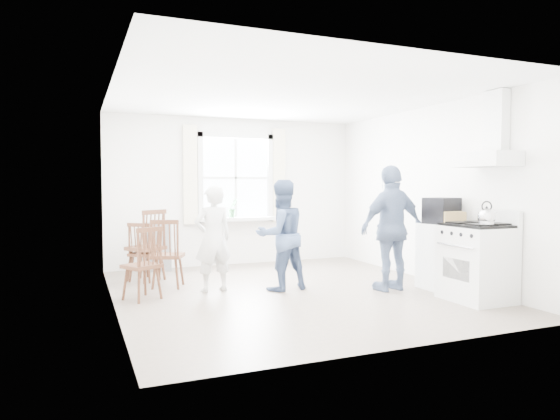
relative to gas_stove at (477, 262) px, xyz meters
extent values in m
cube|color=gray|center=(-1.91, 1.35, -0.49)|extent=(4.62, 5.12, 0.02)
cube|color=white|center=(-1.91, 3.87, 0.82)|extent=(4.62, 0.04, 2.64)
cube|color=white|center=(-1.91, -1.17, 0.82)|extent=(4.62, 0.04, 2.64)
cube|color=white|center=(-4.18, 1.35, 0.82)|extent=(0.04, 5.12, 2.64)
cube|color=white|center=(0.36, 1.35, 0.82)|extent=(0.04, 5.12, 2.64)
cube|color=white|center=(-1.91, 1.35, 2.13)|extent=(4.62, 5.12, 0.02)
cube|color=white|center=(-1.91, 3.83, 1.07)|extent=(1.20, 0.02, 1.40)
cube|color=silver|center=(-1.91, 3.80, 1.81)|extent=(1.38, 0.09, 0.09)
cube|color=silver|center=(-1.91, 3.80, 0.32)|extent=(1.38, 0.09, 0.09)
cube|color=silver|center=(-2.56, 3.80, 1.07)|extent=(0.09, 0.09, 1.58)
cube|color=silver|center=(-1.27, 3.80, 1.07)|extent=(0.09, 0.09, 1.58)
cube|color=silver|center=(-1.91, 3.73, 0.34)|extent=(1.38, 0.24, 0.06)
cube|color=#FCF0CF|center=(-2.73, 3.79, 1.12)|extent=(0.24, 0.05, 1.70)
cube|color=#FCF0CF|center=(-1.09, 3.79, 1.12)|extent=(0.24, 0.05, 1.70)
cube|color=silver|center=(0.11, 0.00, 1.26)|extent=(0.45, 0.76, 0.18)
cube|color=silver|center=(0.26, 0.00, 1.73)|extent=(0.14, 0.30, 0.76)
cube|color=slate|center=(-3.31, 3.68, -0.08)|extent=(0.40, 0.30, 0.80)
cube|color=white|center=(-0.01, 0.00, -0.02)|extent=(0.65, 0.76, 0.92)
cube|color=black|center=(-0.01, 0.00, 0.45)|extent=(0.61, 0.72, 0.03)
cube|color=white|center=(0.29, 0.00, 0.54)|extent=(0.06, 0.76, 0.20)
cylinder|color=silver|center=(-0.35, 0.00, 0.22)|extent=(0.02, 0.61, 0.02)
sphere|color=silver|center=(-0.08, -0.22, 0.57)|extent=(0.21, 0.21, 0.21)
cylinder|color=silver|center=(-0.08, -0.22, 0.51)|extent=(0.19, 0.19, 0.04)
torus|color=black|center=(-0.08, -0.22, 0.69)|extent=(0.13, 0.06, 0.13)
cube|color=silver|center=(0.07, 0.70, -0.03)|extent=(0.50, 0.55, 0.90)
cube|color=black|center=(0.04, 0.71, 0.51)|extent=(0.46, 0.43, 0.19)
cube|color=black|center=(0.04, 0.71, 0.69)|extent=(0.46, 0.43, 0.17)
cube|color=#9C7F4B|center=(0.04, 0.48, 0.51)|extent=(0.33, 0.29, 0.18)
cube|color=#442416|center=(-3.61, 2.86, 0.00)|extent=(0.62, 0.61, 0.05)
cube|color=#442416|center=(-3.50, 2.70, 0.30)|extent=(0.40, 0.30, 0.59)
cylinder|color=#442416|center=(-3.61, 2.86, -0.25)|extent=(0.04, 0.04, 0.47)
cube|color=#442416|center=(-3.38, 2.27, -0.05)|extent=(0.53, 0.52, 0.05)
cube|color=#442416|center=(-3.45, 2.11, 0.22)|extent=(0.38, 0.21, 0.53)
cylinder|color=#442416|center=(-3.38, 2.27, -0.27)|extent=(0.04, 0.04, 0.42)
cube|color=#442416|center=(-3.81, 1.63, -0.06)|extent=(0.52, 0.52, 0.05)
cube|color=#442416|center=(-3.73, 1.49, 0.19)|extent=(0.35, 0.23, 0.50)
cylinder|color=#442416|center=(-3.81, 1.63, -0.28)|extent=(0.03, 0.03, 0.40)
imported|color=silver|center=(-2.87, 1.76, 0.23)|extent=(0.57, 0.57, 1.42)
imported|color=#43577D|center=(-1.99, 1.50, 0.27)|extent=(0.81, 0.81, 1.50)
imported|color=navy|center=(-0.61, 0.91, 0.36)|extent=(1.07, 1.07, 1.69)
imported|color=#367A40|center=(-2.00, 3.71, 0.53)|extent=(0.22, 0.22, 0.33)
cube|color=#442416|center=(-3.63, 2.85, -0.08)|extent=(0.51, 0.51, 0.04)
cube|color=#442416|center=(-3.72, 2.72, 0.16)|extent=(0.32, 0.26, 0.48)
cylinder|color=#442416|center=(-3.63, 2.85, -0.29)|extent=(0.03, 0.03, 0.38)
camera|label=1|loc=(-4.55, -4.71, 0.96)|focal=32.00mm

